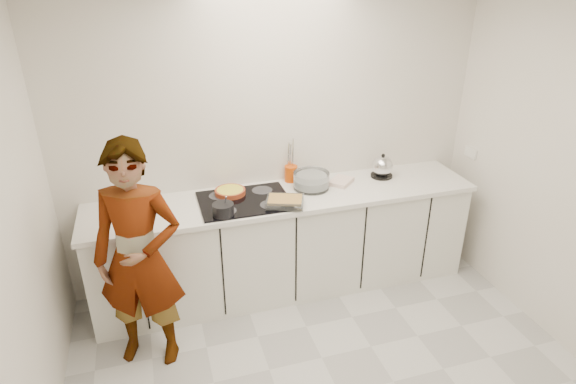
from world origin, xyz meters
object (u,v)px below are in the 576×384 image
object	(u,v)px
mixing_bowl	(311,181)
cook	(139,258)
hob	(245,201)
kettle	(382,167)
saucepan	(223,209)
baking_dish	(285,201)
utensil_crock	(291,174)
tart_dish	(230,191)

from	to	relation	value
mixing_bowl	cook	world-z (taller)	cook
hob	kettle	bearing A→B (deg)	6.12
saucepan	mixing_bowl	bearing A→B (deg)	19.72
hob	baking_dish	world-z (taller)	baking_dish
utensil_crock	cook	distance (m)	1.53
utensil_crock	cook	size ratio (longest dim) A/B	0.08
saucepan	kettle	xyz separation A→B (m)	(1.48, 0.33, 0.03)
baking_dish	utensil_crock	size ratio (longest dim) A/B	2.48
baking_dish	kettle	xyz separation A→B (m)	(0.99, 0.31, 0.05)
saucepan	tart_dish	bearing A→B (deg)	71.25
hob	kettle	distance (m)	1.29
hob	tart_dish	distance (m)	0.17
tart_dish	mixing_bowl	xyz separation A→B (m)	(0.69, -0.06, 0.03)
baking_dish	kettle	bearing A→B (deg)	17.40
hob	mixing_bowl	xyz separation A→B (m)	(0.60, 0.09, 0.06)
kettle	cook	size ratio (longest dim) A/B	0.14
tart_dish	kettle	size ratio (longest dim) A/B	1.24
mixing_bowl	kettle	size ratio (longest dim) A/B	1.38
tart_dish	kettle	distance (m)	1.37
hob	tart_dish	size ratio (longest dim) A/B	2.41
hob	kettle	size ratio (longest dim) A/B	2.99
tart_dish	saucepan	size ratio (longest dim) A/B	1.77
mixing_bowl	utensil_crock	world-z (taller)	mixing_bowl
hob	cook	distance (m)	0.97
cook	mixing_bowl	bearing A→B (deg)	40.44
saucepan	cook	distance (m)	0.71
hob	cook	bearing A→B (deg)	-149.59
tart_dish	baking_dish	world-z (taller)	baking_dish
mixing_bowl	tart_dish	bearing A→B (deg)	175.39
mixing_bowl	utensil_crock	xyz separation A→B (m)	(-0.12, 0.19, 0.00)
saucepan	mixing_bowl	size ratio (longest dim) A/B	0.51
hob	utensil_crock	bearing A→B (deg)	30.80
hob	baking_dish	bearing A→B (deg)	-31.15
baking_dish	cook	xyz separation A→B (m)	(-1.12, -0.32, -0.12)
saucepan	hob	bearing A→B (deg)	43.83
baking_dish	mixing_bowl	bearing A→B (deg)	40.48
tart_dish	cook	bearing A→B (deg)	-139.57
tart_dish	kettle	world-z (taller)	kettle
mixing_bowl	saucepan	bearing A→B (deg)	-160.28
mixing_bowl	utensil_crock	size ratio (longest dim) A/B	2.39
utensil_crock	tart_dish	bearing A→B (deg)	-166.28
hob	mixing_bowl	distance (m)	0.61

